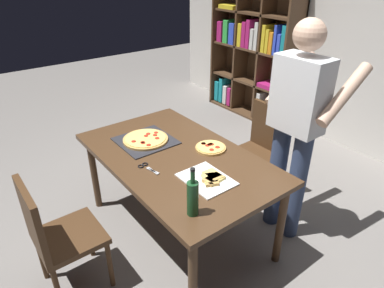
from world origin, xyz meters
The scene contains 12 objects.
ground_plane centered at (0.00, 0.00, 0.00)m, with size 12.00×12.00×0.00m, color gray.
back_wall centered at (0.00, 2.60, 1.40)m, with size 6.40×0.10×2.80m, color silver.
dining_table centered at (0.00, 0.00, 0.68)m, with size 1.64×0.98×0.75m.
chair_near_camera centered at (0.00, -0.97, 0.51)m, with size 0.42×0.42×0.90m.
chair_far_side centered at (0.00, 0.97, 0.51)m, with size 0.42×0.42×0.90m.
bookshelf centered at (-1.47, 2.38, 0.92)m, with size 1.40×0.35×1.95m.
person_serving_pizza centered at (0.50, 0.75, 1.00)m, with size 0.55×0.54×1.75m.
pepperoni_pizza_on_tray centered at (-0.34, -0.07, 0.77)m, with size 0.43×0.43×0.04m.
pizza_slices_on_towel centered at (0.41, -0.02, 0.76)m, with size 0.36×0.28×0.03m.
wine_bottle centered at (0.62, -0.32, 0.87)m, with size 0.07×0.07×0.32m.
kitchen_scissors centered at (0.01, -0.28, 0.76)m, with size 0.20×0.09×0.01m.
second_pizza_plain centered at (0.08, 0.27, 0.76)m, with size 0.24×0.24×0.03m.
Camera 1 is at (1.86, -1.28, 2.07)m, focal length 31.82 mm.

